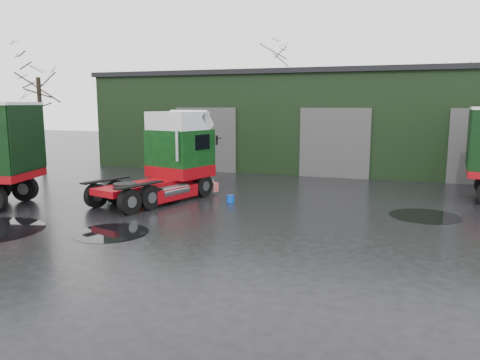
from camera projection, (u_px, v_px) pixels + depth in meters
The scene contains 9 objects.
ground at pixel (208, 239), 14.75m from camera, with size 100.00×100.00×0.00m, color black.
warehouse at pixel (347, 120), 32.27m from camera, with size 32.40×12.40×6.30m.
hero_tractor at pixel (152, 157), 20.08m from camera, with size 2.68×6.31×3.92m, color #0C3311, non-canonical shape.
wash_bucket at pixel (230, 199), 20.25m from camera, with size 0.34×0.34×0.32m, color #083AB6.
tree_left at pixel (40, 104), 30.73m from camera, with size 4.40×4.40×8.50m, color black, non-canonical shape.
tree_back_a at pixel (273, 98), 43.92m from camera, with size 4.40×4.40×9.50m, color black, non-canonical shape.
tree_back_b at pixel (458, 110), 38.95m from camera, with size 4.40×4.40×7.50m, color black, non-canonical shape.
puddle_0 at pixel (111, 233), 15.44m from camera, with size 2.48×2.48×0.01m, color black.
puddle_1 at pixel (425, 216), 17.75m from camera, with size 2.62×2.62×0.01m, color black.
Camera 1 is at (5.59, -13.16, 4.19)m, focal length 35.00 mm.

